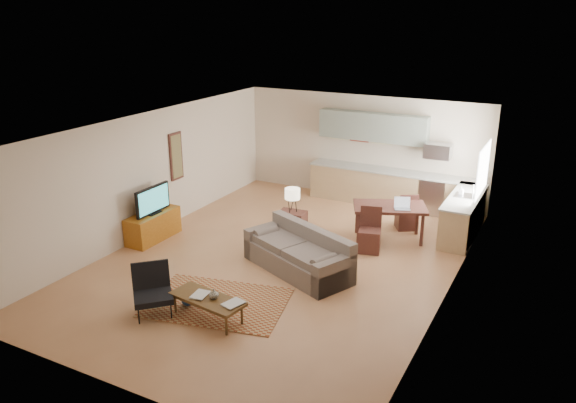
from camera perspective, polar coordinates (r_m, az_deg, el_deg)
The scene contains 25 objects.
room at distance 10.78m, azimuth -0.74°, elevation 0.54°, with size 9.00×9.00×9.00m.
kitchen_counter_back at distance 14.42m, azimuth 10.37°, elevation 1.34°, with size 4.26×0.64×0.92m, color tan, non-canonical shape.
kitchen_counter_right at distance 12.89m, azimuth 17.37°, elevation -1.39°, with size 0.64×2.26×0.92m, color tan, non-canonical shape.
kitchen_range at distance 14.16m, azimuth 14.61°, elevation 0.65°, with size 0.62×0.62×0.90m, color #A5A8AD.
kitchen_microwave at distance 13.88m, azimuth 15.00°, elevation 4.99°, with size 0.62×0.40×0.35m, color #A5A8AD.
upper_cabinets at distance 14.36m, azimuth 8.62°, elevation 7.52°, with size 2.80×0.34×0.70m, color gray.
window_right at distance 12.53m, azimuth 19.20°, elevation 3.07°, with size 0.02×1.40×1.05m, color white.
wall_art_left at distance 13.17m, azimuth -11.28°, elevation 4.53°, with size 0.06×0.42×1.10m, color #9B7444, non-canonical shape.
triptych at distance 14.66m, azimuth 7.28°, elevation 7.02°, with size 1.70×0.04×0.50m, color beige, non-canonical shape.
rug at distance 9.82m, azimuth -7.18°, elevation -10.14°, with size 2.31×1.60×0.02m, color brown.
sofa at distance 10.68m, azimuth 0.97°, elevation -5.06°, with size 2.37×1.03×0.82m, color #695C54, non-canonical shape.
coffee_table at distance 9.30m, azimuth -8.15°, elevation -10.67°, with size 1.29×0.51×0.39m, color #462E13, non-canonical shape.
book_a at distance 9.33m, azimuth -9.57°, elevation -9.21°, with size 0.27×0.34×0.03m, color maroon.
book_b at distance 9.05m, azimuth -6.09°, elevation -10.01°, with size 0.33×0.39×0.03m, color navy.
vase at distance 9.14m, azimuth -7.54°, elevation -9.27°, with size 0.18×0.18×0.16m, color black.
armchair at distance 9.50m, azimuth -13.59°, elevation -8.90°, with size 0.71×0.71×0.81m, color black, non-canonical shape.
tv_credenza at distance 12.52m, azimuth -13.55°, elevation -2.43°, with size 0.50×1.31×0.60m, color #8F4F11, non-canonical shape.
tv at distance 12.28m, azimuth -13.58°, elevation 0.14°, with size 0.10×1.00×0.60m, color black, non-canonical shape.
console_table at distance 12.08m, azimuth 0.44°, elevation -2.50°, with size 0.57×0.38×0.67m, color #3D1D18, non-canonical shape.
table_lamp at distance 11.87m, azimuth 0.45°, elevation 0.19°, with size 0.32×0.32×0.53m, color beige, non-canonical shape.
dining_table at distance 12.32m, azimuth 10.20°, elevation -2.12°, with size 1.53×0.88×0.77m, color #3D1D18, non-canonical shape.
dining_chair_near at distance 11.63m, azimuth 8.31°, elevation -2.91°, with size 0.44×0.46×0.93m, color #3D1D18, non-canonical shape.
dining_chair_far at distance 12.98m, azimuth 11.93°, elevation -0.89°, with size 0.42×0.44×0.87m, color #3D1D18, non-canonical shape.
laptop at distance 11.97m, azimuth 11.58°, elevation -0.24°, with size 0.33×0.24×0.24m, color #A5A8AD, non-canonical shape.
soap_bottle at distance 12.77m, azimuth 17.21°, elevation 1.07°, with size 0.10×0.10×0.19m, color beige.
Camera 1 is at (4.86, -8.99, 4.78)m, focal length 35.00 mm.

